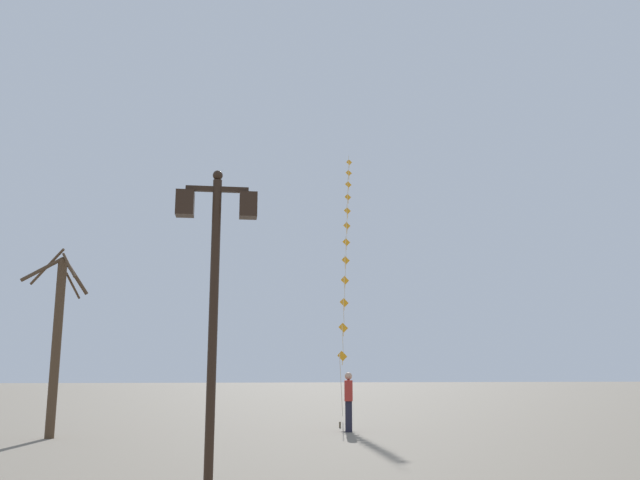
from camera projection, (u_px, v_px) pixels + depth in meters
name	position (u px, v px, depth m)	size (l,w,h in m)	color
ground_plane	(274.00, 429.00, 20.19)	(160.00, 160.00, 0.00)	#756B5B
twin_lantern_lamp_post	(215.00, 264.00, 10.19)	(1.27, 0.28, 4.90)	black
kite_train	(346.00, 245.00, 30.87)	(3.63, 17.01, 14.50)	brown
kite_flyer	(349.00, 400.00, 19.38)	(0.30, 0.62, 1.71)	#1E1E2D
bare_tree	(57.00, 337.00, 17.83)	(1.69, 1.31, 5.12)	#4C3826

